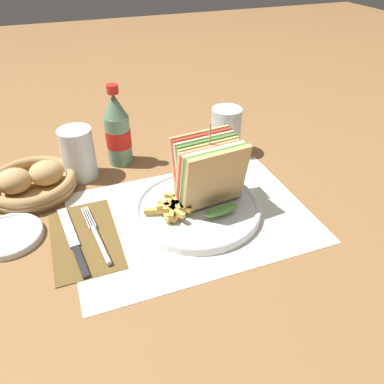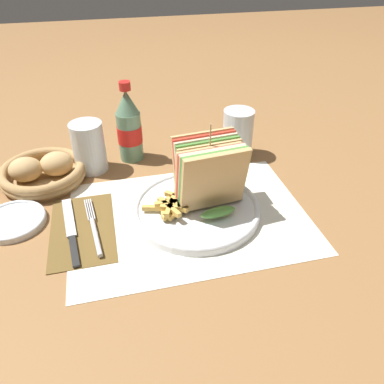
{
  "view_description": "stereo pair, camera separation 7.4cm",
  "coord_description": "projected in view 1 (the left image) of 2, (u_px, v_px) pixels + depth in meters",
  "views": [
    {
      "loc": [
        -0.22,
        -0.55,
        0.47
      ],
      "look_at": [
        -0.0,
        0.02,
        0.04
      ],
      "focal_mm": 35.0,
      "sensor_mm": 36.0,
      "label": 1
    },
    {
      "loc": [
        -0.15,
        -0.57,
        0.47
      ],
      "look_at": [
        -0.0,
        0.02,
        0.04
      ],
      "focal_mm": 35.0,
      "sensor_mm": 36.0,
      "label": 2
    }
  ],
  "objects": [
    {
      "name": "placemat",
      "position": [
        191.0,
        217.0,
        0.74
      ],
      "size": [
        0.46,
        0.33,
        0.0
      ],
      "color": "silver",
      "rests_on": "ground_plane"
    },
    {
      "name": "glass_near",
      "position": [
        226.0,
        134.0,
        0.92
      ],
      "size": [
        0.07,
        0.07,
        0.12
      ],
      "color": "silver",
      "rests_on": "ground_plane"
    },
    {
      "name": "napkin",
      "position": [
        85.0,
        238.0,
        0.69
      ],
      "size": [
        0.12,
        0.21,
        0.0
      ],
      "color": "brown",
      "rests_on": "ground_plane"
    },
    {
      "name": "fries_pile",
      "position": [
        175.0,
        207.0,
        0.72
      ],
      "size": [
        0.1,
        0.08,
        0.02
      ],
      "color": "gold",
      "rests_on": "plate_main"
    },
    {
      "name": "plate_main",
      "position": [
        196.0,
        210.0,
        0.74
      ],
      "size": [
        0.25,
        0.25,
        0.02
      ],
      "color": "white",
      "rests_on": "ground_plane"
    },
    {
      "name": "ground_plane",
      "position": [
        197.0,
        212.0,
        0.75
      ],
      "size": [
        4.0,
        4.0,
        0.0
      ],
      "primitive_type": "plane",
      "color": "olive"
    },
    {
      "name": "coke_bottle_near",
      "position": [
        118.0,
        131.0,
        0.87
      ],
      "size": [
        0.06,
        0.06,
        0.19
      ],
      "color": "slate",
      "rests_on": "ground_plane"
    },
    {
      "name": "knife",
      "position": [
        73.0,
        240.0,
        0.68
      ],
      "size": [
        0.04,
        0.2,
        0.0
      ],
      "rotation": [
        0.0,
        0.0,
        0.12
      ],
      "color": "black",
      "rests_on": "napkin"
    },
    {
      "name": "side_saucer",
      "position": [
        9.0,
        235.0,
        0.69
      ],
      "size": [
        0.12,
        0.12,
        0.01
      ],
      "color": "white",
      "rests_on": "ground_plane"
    },
    {
      "name": "bread_basket",
      "position": [
        32.0,
        182.0,
        0.8
      ],
      "size": [
        0.19,
        0.19,
        0.07
      ],
      "color": "#AD8451",
      "rests_on": "ground_plane"
    },
    {
      "name": "fork",
      "position": [
        98.0,
        239.0,
        0.68
      ],
      "size": [
        0.03,
        0.17,
        0.01
      ],
      "rotation": [
        0.0,
        0.0,
        0.12
      ],
      "color": "silver",
      "rests_on": "napkin"
    },
    {
      "name": "club_sandwich",
      "position": [
        209.0,
        173.0,
        0.72
      ],
      "size": [
        0.14,
        0.13,
        0.17
      ],
      "color": "tan",
      "rests_on": "plate_main"
    },
    {
      "name": "glass_far",
      "position": [
        79.0,
        157.0,
        0.83
      ],
      "size": [
        0.07,
        0.07,
        0.12
      ],
      "color": "silver",
      "rests_on": "ground_plane"
    }
  ]
}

